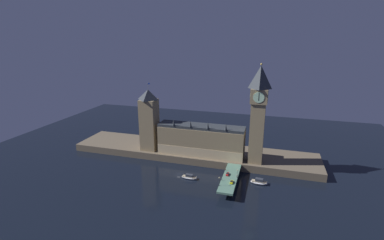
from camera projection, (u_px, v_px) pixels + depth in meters
The scene contains 15 objects.
ground_plane at pixel (179, 174), 219.73m from camera, with size 400.00×400.00×0.00m, color black.
embankment at pixel (193, 152), 254.77m from camera, with size 220.00×42.00×6.28m.
parliament_hall at pixel (201, 140), 237.85m from camera, with size 73.55×16.74×31.92m.
clock_tower at pixel (258, 112), 215.61m from camera, with size 13.30×13.41×79.31m.
victoria_tower at pixel (149, 120), 246.63m from camera, with size 14.17×14.17×60.77m.
bridge at pixel (230, 179), 202.62m from camera, with size 10.80×46.00×6.25m.
car_northbound_lead at pixel (227, 174), 204.84m from camera, with size 1.90×4.71×1.49m.
car_southbound_lead at pixel (232, 182), 193.46m from camera, with size 2.07×4.73×1.41m.
pedestrian_near_rail at pixel (222, 180), 196.43m from camera, with size 0.38×0.38×1.65m.
pedestrian_mid_walk at pixel (237, 176), 201.91m from camera, with size 0.38×0.38×1.75m.
pedestrian_far_rail at pixel (226, 170), 211.16m from camera, with size 0.38×0.38×1.71m.
street_lamp_near at pixel (219, 180), 188.82m from camera, with size 1.34×0.60×6.47m.
street_lamp_mid at pixel (237, 173), 199.55m from camera, with size 1.34×0.60×6.56m.
boat_upstream at pixel (189, 177), 212.04m from camera, with size 12.58×4.44×3.62m.
boat_downstream at pixel (259, 182), 204.39m from camera, with size 12.63×5.59×4.28m.
Camera 1 is at (66.63, -187.92, 102.34)m, focal length 26.00 mm.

